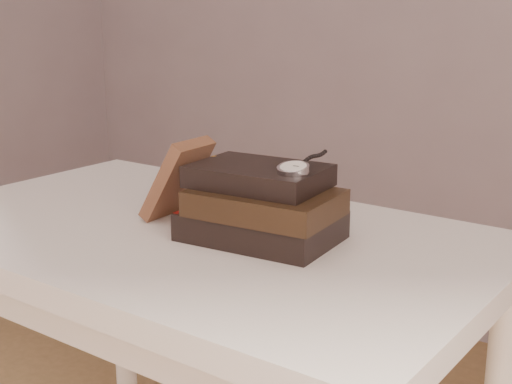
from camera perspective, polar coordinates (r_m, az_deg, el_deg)
The scene contains 5 objects.
table at distance 1.22m, azimuth -5.01°, elevation -6.99°, with size 1.00×0.60×0.75m.
book_stack at distance 1.11m, azimuth 0.48°, elevation -1.12°, with size 0.25×0.18×0.12m.
journal at distance 1.22m, azimuth -6.31°, elevation 1.05°, with size 0.02×0.09×0.15m, color #4A2A1C.
pocket_watch at distance 1.06m, azimuth 3.18°, elevation 1.98°, with size 0.05×0.15×0.02m.
eyeglasses at distance 1.21m, azimuth -1.06°, elevation 0.85°, with size 0.11×0.12×0.05m.
Camera 1 is at (0.75, -0.50, 1.11)m, focal length 50.09 mm.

